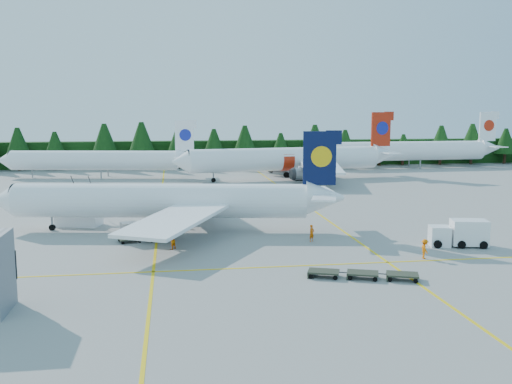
{
  "coord_description": "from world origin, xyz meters",
  "views": [
    {
      "loc": [
        -12.33,
        -51.73,
        13.04
      ],
      "look_at": [
        -2.56,
        13.98,
        3.5
      ],
      "focal_mm": 40.0,
      "sensor_mm": 36.0,
      "label": 1
    }
  ],
  "objects": [
    {
      "name": "airliner_red",
      "position": [
        8.33,
        53.8,
        3.81
      ],
      "size": [
        43.45,
        35.51,
        12.69
      ],
      "rotation": [
        0.0,
        0.0,
        0.15
      ],
      "color": "white",
      "rests_on": "ground"
    },
    {
      "name": "airliner_far_left",
      "position": [
        -28.2,
        62.01,
        3.48
      ],
      "size": [
        38.0,
        9.38,
        11.11
      ],
      "rotation": [
        0.0,
        0.0,
        -0.16
      ],
      "color": "white",
      "rests_on": "ground"
    },
    {
      "name": "taxi_stripe_a",
      "position": [
        -14.0,
        20.0,
        0.01
      ],
      "size": [
        0.25,
        120.0,
        0.01
      ],
      "primitive_type": "cube",
      "color": "yellow",
      "rests_on": "ground"
    },
    {
      "name": "service_truck",
      "position": [
        14.95,
        -1.33,
        1.28
      ],
      "size": [
        5.67,
        3.06,
        2.59
      ],
      "rotation": [
        0.0,
        0.0,
        -0.22
      ],
      "color": "white",
      "rests_on": "ground"
    },
    {
      "name": "treeline_hedge",
      "position": [
        0.0,
        82.0,
        3.0
      ],
      "size": [
        220.0,
        4.0,
        6.0
      ],
      "primitive_type": "cube",
      "color": "black",
      "rests_on": "ground"
    },
    {
      "name": "taxi_stripe_b",
      "position": [
        6.0,
        20.0,
        0.01
      ],
      "size": [
        0.25,
        120.0,
        0.01
      ],
      "primitive_type": "cube",
      "color": "yellow",
      "rests_on": "ground"
    },
    {
      "name": "crew_c",
      "position": [
        9.68,
        -5.29,
        0.88
      ],
      "size": [
        0.57,
        0.78,
        1.76
      ],
      "primitive_type": "imported",
      "rotation": [
        0.0,
        0.0,
        1.46
      ],
      "color": "#FF6C05",
      "rests_on": "ground"
    },
    {
      "name": "crew_b",
      "position": [
        -12.47,
        1.47,
        0.85
      ],
      "size": [
        1.05,
        1.04,
        1.71
      ],
      "primitive_type": "imported",
      "rotation": [
        0.0,
        0.0,
        3.9
      ],
      "color": "orange",
      "rests_on": "ground"
    },
    {
      "name": "airliner_navy",
      "position": [
        -14.22,
        10.2,
        3.26
      ],
      "size": [
        37.09,
        30.29,
        10.85
      ],
      "rotation": [
        0.0,
        0.0,
        -0.17
      ],
      "color": "white",
      "rests_on": "ground"
    },
    {
      "name": "crew_a",
      "position": [
        1.41,
        2.7,
        0.85
      ],
      "size": [
        0.74,
        0.68,
        1.69
      ],
      "primitive_type": "imported",
      "rotation": [
        0.0,
        0.0,
        0.6
      ],
      "color": "#D65004",
      "rests_on": "ground"
    },
    {
      "name": "uld_pair",
      "position": [
        -15.26,
        5.29,
        1.13
      ],
      "size": [
        5.37,
        2.64,
        1.67
      ],
      "rotation": [
        0.0,
        0.0,
        0.31
      ],
      "color": "#2E3224",
      "rests_on": "ground"
    },
    {
      "name": "taxi_stripe_cross",
      "position": [
        0.0,
        -6.0,
        0.01
      ],
      "size": [
        80.0,
        0.25,
        0.01
      ],
      "primitive_type": "cube",
      "color": "yellow",
      "rests_on": "ground"
    },
    {
      "name": "airstairs",
      "position": [
        -22.83,
        14.71,
        0.94
      ],
      "size": [
        5.31,
        7.2,
        4.33
      ],
      "rotation": [
        0.0,
        0.0,
        -0.27
      ],
      "color": "white",
      "rests_on": "ground"
    },
    {
      "name": "airliner_far_right",
      "position": [
        39.2,
        71.13,
        3.98
      ],
      "size": [
        43.66,
        5.84,
        12.69
      ],
      "rotation": [
        0.0,
        0.0,
        0.04
      ],
      "color": "white",
      "rests_on": "ground"
    },
    {
      "name": "dolly_train",
      "position": [
        2.26,
        -10.29,
        0.45
      ],
      "size": [
        8.62,
        3.94,
        0.14
      ],
      "rotation": [
        0.0,
        0.0,
        -0.35
      ],
      "color": "#2E3224",
      "rests_on": "ground"
    },
    {
      "name": "ground",
      "position": [
        0.0,
        0.0,
        0.0
      ],
      "size": [
        320.0,
        320.0,
        0.0
      ],
      "primitive_type": "plane",
      "color": "gray",
      "rests_on": "ground"
    }
  ]
}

